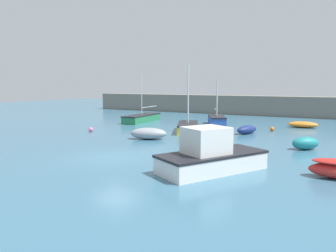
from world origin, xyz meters
name	(u,v)px	position (x,y,z in m)	size (l,w,h in m)	color
ground_plane	(116,159)	(0.00, 0.00, -0.10)	(120.00, 120.00, 0.20)	#38667F
harbor_breakwater	(254,105)	(0.00, 30.83, 1.32)	(51.80, 2.79, 2.65)	slate
sailboat_twin_hulled	(217,120)	(-0.39, 17.23, 0.52)	(3.36, 4.70, 4.70)	#2D56B7
sailboat_tall_mast	(188,127)	(-0.85, 11.33, 0.44)	(3.52, 4.98, 6.00)	yellow
rowboat_white_midwater	(303,125)	(7.71, 19.44, 0.30)	(2.92, 1.69, 0.60)	orange
open_tender_yellow	(148,134)	(-1.80, 6.31, 0.44)	(3.08, 2.27, 0.89)	gray
sailboat_short_mast	(142,118)	(-8.80, 15.92, 0.43)	(2.14, 6.60, 5.21)	#287A4C
motorboat_with_cabin	(210,156)	(5.86, -0.20, 0.76)	(4.54, 5.82, 2.18)	white
fishing_dinghy_green	(247,130)	(4.03, 12.77, 0.36)	(1.74, 2.50, 0.71)	navy
dinghy_near_pier	(305,143)	(9.22, 7.82, 0.41)	(2.02, 1.93, 0.83)	teal
mooring_buoy_pink	(91,130)	(-8.47, 7.22, 0.20)	(0.39, 0.39, 0.39)	#EA668C
mooring_buoy_orange	(272,129)	(5.60, 15.45, 0.19)	(0.39, 0.39, 0.39)	orange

